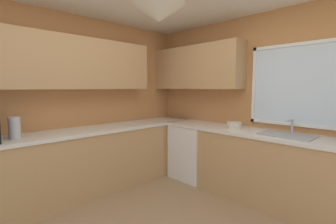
{
  "coord_description": "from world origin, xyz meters",
  "views": [
    {
      "loc": [
        1.5,
        -1.35,
        1.47
      ],
      "look_at": [
        -0.72,
        0.8,
        1.15
      ],
      "focal_mm": 25.29,
      "sensor_mm": 36.0,
      "label": 1
    }
  ],
  "objects_px": {
    "dishwasher": "(194,152)",
    "sink_assembly": "(287,135)",
    "bowl": "(234,125)",
    "kettle": "(15,128)"
  },
  "relations": [
    {
      "from": "dishwasher",
      "to": "sink_assembly",
      "type": "xyz_separation_m",
      "value": [
        1.42,
        0.04,
        0.48
      ]
    },
    {
      "from": "sink_assembly",
      "to": "dishwasher",
      "type": "bearing_deg",
      "value": -178.52
    },
    {
      "from": "sink_assembly",
      "to": "bowl",
      "type": "bearing_deg",
      "value": -179.47
    },
    {
      "from": "dishwasher",
      "to": "bowl",
      "type": "distance_m",
      "value": 0.88
    },
    {
      "from": "dishwasher",
      "to": "bowl",
      "type": "relative_size",
      "value": 4.38
    },
    {
      "from": "kettle",
      "to": "sink_assembly",
      "type": "height_order",
      "value": "kettle"
    },
    {
      "from": "bowl",
      "to": "dishwasher",
      "type": "bearing_deg",
      "value": -177.58
    },
    {
      "from": "dishwasher",
      "to": "kettle",
      "type": "relative_size",
      "value": 3.46
    },
    {
      "from": "dishwasher",
      "to": "kettle",
      "type": "bearing_deg",
      "value": -105.2
    },
    {
      "from": "dishwasher",
      "to": "bowl",
      "type": "xyz_separation_m",
      "value": [
        0.71,
        0.03,
        0.52
      ]
    }
  ]
}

